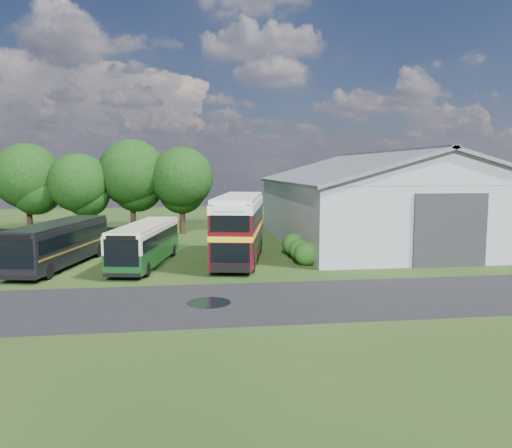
{
  "coord_description": "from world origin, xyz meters",
  "views": [
    {
      "loc": [
        -2.46,
        -27.19,
        6.62
      ],
      "look_at": [
        2.38,
        8.0,
        2.68
      ],
      "focal_mm": 35.0,
      "sensor_mm": 36.0,
      "label": 1
    }
  ],
  "objects": [
    {
      "name": "bus_dark_single",
      "position": [
        -11.09,
        7.61,
        1.61
      ],
      "size": [
        4.76,
        11.27,
        3.03
      ],
      "rotation": [
        0.0,
        0.0,
        -0.21
      ],
      "color": "black",
      "rests_on": "ground"
    },
    {
      "name": "tree_left_b",
      "position": [
        -13.0,
        23.5,
        5.25
      ],
      "size": [
        5.78,
        5.78,
        8.16
      ],
      "color": "black",
      "rests_on": "ground"
    },
    {
      "name": "bus_green_single",
      "position": [
        -5.37,
        7.37,
        1.53
      ],
      "size": [
        4.32,
        10.69,
        2.87
      ],
      "rotation": [
        0.0,
        0.0,
        -0.19
      ],
      "color": "black",
      "rests_on": "ground"
    },
    {
      "name": "tree_left_a",
      "position": [
        -18.0,
        24.5,
        5.87
      ],
      "size": [
        6.46,
        6.46,
        9.12
      ],
      "color": "black",
      "rests_on": "ground"
    },
    {
      "name": "shrub_mid",
      "position": [
        5.6,
        8.0,
        0.0
      ],
      "size": [
        1.6,
        1.6,
        1.6
      ],
      "primitive_type": "sphere",
      "color": "#194714",
      "rests_on": "ground"
    },
    {
      "name": "bus_maroon_double",
      "position": [
        1.15,
        7.95,
        2.36
      ],
      "size": [
        4.98,
        11.36,
        4.74
      ],
      "rotation": [
        0.0,
        0.0,
        -0.2
      ],
      "color": "black",
      "rests_on": "ground"
    },
    {
      "name": "ground",
      "position": [
        0.0,
        0.0,
        0.0
      ],
      "size": [
        120.0,
        120.0,
        0.0
      ],
      "primitive_type": "plane",
      "color": "#1A3210",
      "rests_on": "ground"
    },
    {
      "name": "asphalt_road",
      "position": [
        3.0,
        -3.0,
        0.0
      ],
      "size": [
        60.0,
        8.0,
        0.02
      ],
      "primitive_type": "cube",
      "color": "black",
      "rests_on": "ground"
    },
    {
      "name": "tree_right_a",
      "position": [
        -3.0,
        23.8,
        5.69
      ],
      "size": [
        6.26,
        6.26,
        8.83
      ],
      "color": "black",
      "rests_on": "ground"
    },
    {
      "name": "shrub_back",
      "position": [
        5.6,
        10.0,
        0.0
      ],
      "size": [
        1.8,
        1.8,
        1.8
      ],
      "primitive_type": "sphere",
      "color": "#194714",
      "rests_on": "ground"
    },
    {
      "name": "storage_shed",
      "position": [
        15.0,
        15.98,
        4.17
      ],
      "size": [
        18.8,
        24.8,
        8.15
      ],
      "color": "gray",
      "rests_on": "ground"
    },
    {
      "name": "puddle",
      "position": [
        -1.5,
        -3.0,
        0.0
      ],
      "size": [
        2.2,
        2.2,
        0.01
      ],
      "primitive_type": "cylinder",
      "color": "black",
      "rests_on": "ground"
    },
    {
      "name": "shrub_front",
      "position": [
        5.6,
        6.0,
        0.0
      ],
      "size": [
        1.7,
        1.7,
        1.7
      ],
      "primitive_type": "sphere",
      "color": "#194714",
      "rests_on": "ground"
    },
    {
      "name": "tree_mid",
      "position": [
        -8.0,
        24.8,
        6.18
      ],
      "size": [
        6.8,
        6.8,
        9.6
      ],
      "color": "black",
      "rests_on": "ground"
    }
  ]
}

